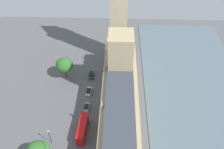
{
  "coord_description": "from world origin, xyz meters",
  "views": [
    {
      "loc": [
        -1.18,
        52.87,
        68.89
      ],
      "look_at": [
        1.0,
        -11.81,
        8.31
      ],
      "focal_mm": 37.24,
      "sensor_mm": 36.0,
      "label": 1
    }
  ],
  "objects_px": {
    "car_silver_opposite_hall": "(87,107)",
    "double_decker_bus_far_end": "(83,129)",
    "plane_tree_under_trees": "(64,65)",
    "car_white_midblock": "(89,91)",
    "street_lamp_corner": "(49,135)",
    "parliament_building": "(120,94)",
    "car_dark_green_near_tower": "(91,75)"
  },
  "relations": [
    {
      "from": "car_dark_green_near_tower",
      "to": "car_white_midblock",
      "type": "height_order",
      "value": "same"
    },
    {
      "from": "double_decker_bus_far_end",
      "to": "parliament_building",
      "type": "bearing_deg",
      "value": 43.87
    },
    {
      "from": "plane_tree_under_trees",
      "to": "car_silver_opposite_hall",
      "type": "bearing_deg",
      "value": 122.19
    },
    {
      "from": "car_silver_opposite_hall",
      "to": "plane_tree_under_trees",
      "type": "bearing_deg",
      "value": 125.54
    },
    {
      "from": "double_decker_bus_far_end",
      "to": "plane_tree_under_trees",
      "type": "bearing_deg",
      "value": 113.88
    },
    {
      "from": "street_lamp_corner",
      "to": "car_silver_opposite_hall",
      "type": "bearing_deg",
      "value": -124.63
    },
    {
      "from": "car_dark_green_near_tower",
      "to": "street_lamp_corner",
      "type": "distance_m",
      "value": 33.93
    },
    {
      "from": "parliament_building",
      "to": "double_decker_bus_far_end",
      "type": "relative_size",
      "value": 5.31
    },
    {
      "from": "parliament_building",
      "to": "car_white_midblock",
      "type": "distance_m",
      "value": 16.45
    },
    {
      "from": "car_white_midblock",
      "to": "street_lamp_corner",
      "type": "relative_size",
      "value": 0.67
    },
    {
      "from": "parliament_building",
      "to": "car_white_midblock",
      "type": "bearing_deg",
      "value": -33.18
    },
    {
      "from": "car_white_midblock",
      "to": "parliament_building",
      "type": "bearing_deg",
      "value": -28.86
    },
    {
      "from": "car_dark_green_near_tower",
      "to": "plane_tree_under_trees",
      "type": "distance_m",
      "value": 12.14
    },
    {
      "from": "double_decker_bus_far_end",
      "to": "street_lamp_corner",
      "type": "height_order",
      "value": "street_lamp_corner"
    },
    {
      "from": "car_white_midblock",
      "to": "plane_tree_under_trees",
      "type": "relative_size",
      "value": 0.48
    },
    {
      "from": "car_white_midblock",
      "to": "double_decker_bus_far_end",
      "type": "height_order",
      "value": "double_decker_bus_far_end"
    },
    {
      "from": "car_silver_opposite_hall",
      "to": "plane_tree_under_trees",
      "type": "xyz_separation_m",
      "value": [
        10.74,
        -17.06,
        5.73
      ]
    },
    {
      "from": "car_white_midblock",
      "to": "double_decker_bus_far_end",
      "type": "bearing_deg",
      "value": -85.67
    },
    {
      "from": "car_silver_opposite_hall",
      "to": "street_lamp_corner",
      "type": "relative_size",
      "value": 0.6
    },
    {
      "from": "car_silver_opposite_hall",
      "to": "street_lamp_corner",
      "type": "xyz_separation_m",
      "value": [
        10.04,
        14.54,
        3.89
      ]
    },
    {
      "from": "car_dark_green_near_tower",
      "to": "car_silver_opposite_hall",
      "type": "height_order",
      "value": "same"
    },
    {
      "from": "car_silver_opposite_hall",
      "to": "car_white_midblock",
      "type": "bearing_deg",
      "value": 94.04
    },
    {
      "from": "plane_tree_under_trees",
      "to": "car_white_midblock",
      "type": "bearing_deg",
      "value": 139.66
    },
    {
      "from": "parliament_building",
      "to": "car_silver_opposite_hall",
      "type": "xyz_separation_m",
      "value": [
        12.08,
        0.06,
        -7.68
      ]
    },
    {
      "from": "parliament_building",
      "to": "car_dark_green_near_tower",
      "type": "bearing_deg",
      "value": -55.39
    },
    {
      "from": "parliament_building",
      "to": "double_decker_bus_far_end",
      "type": "xyz_separation_m",
      "value": [
        12.18,
        10.61,
        -5.93
      ]
    },
    {
      "from": "car_dark_green_near_tower",
      "to": "double_decker_bus_far_end",
      "type": "relative_size",
      "value": 0.44
    },
    {
      "from": "car_dark_green_near_tower",
      "to": "car_silver_opposite_hall",
      "type": "relative_size",
      "value": 1.12
    },
    {
      "from": "double_decker_bus_far_end",
      "to": "plane_tree_under_trees",
      "type": "xyz_separation_m",
      "value": [
        10.65,
        -27.61,
        3.98
      ]
    },
    {
      "from": "car_silver_opposite_hall",
      "to": "double_decker_bus_far_end",
      "type": "bearing_deg",
      "value": -87.18
    },
    {
      "from": "car_white_midblock",
      "to": "plane_tree_under_trees",
      "type": "distance_m",
      "value": 15.09
    },
    {
      "from": "car_silver_opposite_hall",
      "to": "double_decker_bus_far_end",
      "type": "distance_m",
      "value": 10.69
    }
  ]
}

